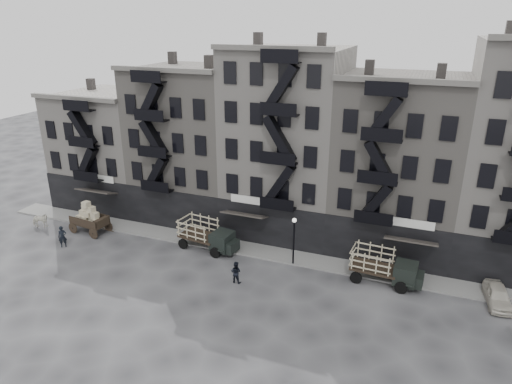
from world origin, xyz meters
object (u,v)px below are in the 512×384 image
(stake_truck_west, at_px, (207,233))
(stake_truck_east, at_px, (385,265))
(wagon, at_px, (88,215))
(horse, at_px, (40,220))
(pedestrian_west, at_px, (62,237))
(car_east, at_px, (498,296))
(pedestrian_mid, at_px, (236,272))

(stake_truck_west, height_order, stake_truck_east, stake_truck_west)
(stake_truck_east, bearing_deg, wagon, -174.22)
(horse, xyz_separation_m, wagon, (5.21, 0.95, 1.04))
(wagon, bearing_deg, pedestrian_west, -86.16)
(horse, height_order, stake_truck_west, stake_truck_west)
(car_east, bearing_deg, pedestrian_mid, -173.70)
(horse, relative_size, stake_truck_west, 0.31)
(wagon, relative_size, stake_truck_east, 0.70)
(pedestrian_mid, bearing_deg, pedestrian_west, 1.17)
(car_east, distance_m, pedestrian_mid, 19.21)
(horse, bearing_deg, stake_truck_west, -99.84)
(wagon, bearing_deg, pedestrian_mid, -4.24)
(pedestrian_west, bearing_deg, pedestrian_mid, -39.86)
(wagon, distance_m, stake_truck_east, 27.49)
(horse, relative_size, pedestrian_west, 0.89)
(horse, relative_size, wagon, 0.45)
(car_east, bearing_deg, stake_truck_west, 173.77)
(wagon, distance_m, car_east, 35.53)
(car_east, height_order, pedestrian_west, pedestrian_west)
(car_east, distance_m, pedestrian_west, 35.91)
(wagon, xyz_separation_m, stake_truck_west, (12.15, 1.01, -0.23))
(wagon, bearing_deg, horse, -163.25)
(car_east, height_order, pedestrian_mid, pedestrian_mid)
(horse, bearing_deg, wagon, -95.94)
(pedestrian_mid, bearing_deg, stake_truck_west, -41.58)
(horse, xyz_separation_m, pedestrian_west, (5.06, -2.39, 0.24))
(stake_truck_west, distance_m, pedestrian_mid, 6.24)
(stake_truck_west, bearing_deg, pedestrian_west, -152.84)
(stake_truck_east, height_order, pedestrian_west, stake_truck_east)
(horse, distance_m, stake_truck_west, 17.48)
(stake_truck_east, bearing_deg, pedestrian_mid, -155.09)
(pedestrian_west, xyz_separation_m, pedestrian_mid, (16.90, 0.19, -0.10))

